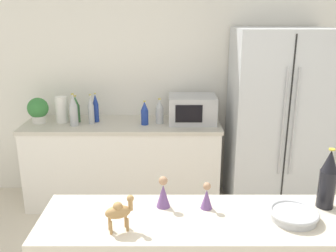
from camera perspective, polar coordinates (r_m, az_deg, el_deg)
The scene contains 17 objects.
wall_back at distance 4.08m, azimuth 0.41°, elevation 7.08°, with size 8.00×0.06×2.55m.
back_counter at distance 4.02m, azimuth -6.68°, elevation -5.54°, with size 2.01×0.63×0.89m.
refrigerator at distance 3.93m, azimuth 16.33°, elevation 0.67°, with size 0.93×0.71×1.84m.
potted_plant at distance 4.03m, azimuth -19.11°, elevation 2.40°, with size 0.21×0.21×0.26m.
paper_towel_roll at distance 3.99m, azimuth -15.81°, elevation 2.44°, with size 0.12×0.12×0.27m.
microwave at distance 3.83m, azimuth 3.78°, elevation 2.58°, with size 0.48×0.37×0.28m.
back_bottle_0 at distance 3.92m, azimuth -10.87°, elevation 2.70°, with size 0.06×0.06×0.30m.
back_bottle_1 at distance 3.76m, azimuth -3.50°, elevation 1.94°, with size 0.07×0.07×0.25m.
back_bottle_2 at distance 3.96m, azimuth -13.78°, elevation 2.48°, with size 0.08×0.08×0.28m.
back_bottle_3 at distance 3.80m, azimuth -1.22°, elevation 2.22°, with size 0.08×0.08×0.26m.
back_bottle_4 at distance 3.86m, azimuth -11.58°, elevation 2.45°, with size 0.06×0.06×0.30m.
back_bottle_5 at distance 3.83m, azimuth -14.12°, elevation 2.32°, with size 0.08×0.08×0.33m.
wine_bottle at distance 2.08m, azimuth 23.25°, elevation -7.52°, with size 0.09×0.09×0.32m.
fruit_bowl at distance 1.96m, azimuth 18.67°, elevation -12.67°, with size 0.24×0.24×0.05m.
camel_figurine at distance 1.76m, azimuth -7.37°, elevation -12.73°, with size 0.14×0.10×0.17m.
wise_man_figurine_blue at distance 1.95m, azimuth -0.66°, elevation -10.28°, with size 0.07×0.07×0.17m.
wise_man_figurine_crimson at distance 1.95m, azimuth 5.98°, elevation -10.75°, with size 0.06×0.06×0.14m.
Camera 1 is at (-0.02, -1.28, 1.99)m, focal length 40.00 mm.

